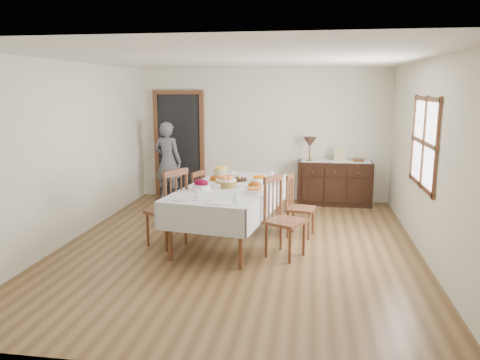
# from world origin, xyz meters

# --- Properties ---
(ground) EXTENTS (6.00, 6.00, 0.00)m
(ground) POSITION_xyz_m (0.00, 0.00, 0.00)
(ground) COLOR brown
(room_shell) EXTENTS (5.02, 6.02, 2.65)m
(room_shell) POSITION_xyz_m (-0.15, 0.42, 1.64)
(room_shell) COLOR white
(room_shell) RESTS_ON ground
(dining_table) EXTENTS (1.56, 2.54, 0.82)m
(dining_table) POSITION_xyz_m (-0.17, 0.26, 0.73)
(dining_table) COLOR silver
(dining_table) RESTS_ON ground
(chair_left_near) EXTENTS (0.64, 0.64, 1.13)m
(chair_left_near) POSITION_xyz_m (-0.98, -0.13, 0.57)
(chair_left_near) COLOR brown
(chair_left_near) RESTS_ON ground
(chair_left_far) EXTENTS (0.49, 0.49, 0.93)m
(chair_left_far) POSITION_xyz_m (-0.90, 0.85, 0.47)
(chair_left_far) COLOR brown
(chair_left_far) RESTS_ON ground
(chair_right_near) EXTENTS (0.61, 0.61, 1.08)m
(chair_right_near) POSITION_xyz_m (0.62, -0.26, 0.55)
(chair_right_near) COLOR brown
(chair_right_near) RESTS_ON ground
(chair_right_far) EXTENTS (0.47, 0.47, 0.95)m
(chair_right_far) POSITION_xyz_m (0.80, 0.66, 0.48)
(chair_right_far) COLOR brown
(chair_right_far) RESTS_ON ground
(sideboard) EXTENTS (1.40, 0.51, 0.84)m
(sideboard) POSITION_xyz_m (1.44, 2.72, 0.42)
(sideboard) COLOR black
(sideboard) RESTS_ON ground
(person) EXTENTS (0.59, 0.44, 1.69)m
(person) POSITION_xyz_m (-1.82, 2.53, 0.84)
(person) COLOR slate
(person) RESTS_ON ground
(bread_basket) EXTENTS (0.31, 0.31, 0.17)m
(bread_basket) POSITION_xyz_m (-0.22, 0.21, 0.89)
(bread_basket) COLOR olive
(bread_basket) RESTS_ON dining_table
(egg_basket) EXTENTS (0.27, 0.27, 0.10)m
(egg_basket) POSITION_xyz_m (-0.13, 0.69, 0.85)
(egg_basket) COLOR black
(egg_basket) RESTS_ON dining_table
(ham_platter_a) EXTENTS (0.26, 0.26, 0.11)m
(ham_platter_a) POSITION_xyz_m (-0.45, 0.59, 0.85)
(ham_platter_a) COLOR white
(ham_platter_a) RESTS_ON dining_table
(ham_platter_b) EXTENTS (0.28, 0.28, 0.11)m
(ham_platter_b) POSITION_xyz_m (0.19, 0.22, 0.85)
(ham_platter_b) COLOR white
(ham_platter_b) RESTS_ON dining_table
(beet_bowl) EXTENTS (0.25, 0.25, 0.16)m
(beet_bowl) POSITION_xyz_m (-0.52, -0.06, 0.89)
(beet_bowl) COLOR white
(beet_bowl) RESTS_ON dining_table
(carrot_bowl) EXTENTS (0.23, 0.23, 0.08)m
(carrot_bowl) POSITION_xyz_m (0.20, 0.69, 0.86)
(carrot_bowl) COLOR white
(carrot_bowl) RESTS_ON dining_table
(pineapple_bowl) EXTENTS (0.23, 0.23, 0.15)m
(pineapple_bowl) POSITION_xyz_m (-0.47, 1.06, 0.89)
(pineapple_bowl) COLOR tan
(pineapple_bowl) RESTS_ON dining_table
(casserole_dish) EXTENTS (0.27, 0.27, 0.08)m
(casserole_dish) POSITION_xyz_m (0.23, -0.13, 0.85)
(casserole_dish) COLOR white
(casserole_dish) RESTS_ON dining_table
(butter_dish) EXTENTS (0.15, 0.11, 0.07)m
(butter_dish) POSITION_xyz_m (-0.30, 0.10, 0.85)
(butter_dish) COLOR white
(butter_dish) RESTS_ON dining_table
(setting_left) EXTENTS (0.44, 0.31, 0.10)m
(setting_left) POSITION_xyz_m (-0.58, -0.60, 0.84)
(setting_left) COLOR white
(setting_left) RESTS_ON dining_table
(setting_right) EXTENTS (0.44, 0.31, 0.10)m
(setting_right) POSITION_xyz_m (-0.05, -0.70, 0.84)
(setting_right) COLOR white
(setting_right) RESTS_ON dining_table
(glass_far_a) EXTENTS (0.07, 0.07, 0.09)m
(glass_far_a) POSITION_xyz_m (-0.26, 1.02, 0.86)
(glass_far_a) COLOR white
(glass_far_a) RESTS_ON dining_table
(glass_far_b) EXTENTS (0.07, 0.07, 0.11)m
(glass_far_b) POSITION_xyz_m (0.37, 0.98, 0.87)
(glass_far_b) COLOR white
(glass_far_b) RESTS_ON dining_table
(runner) EXTENTS (1.30, 0.35, 0.01)m
(runner) POSITION_xyz_m (1.45, 2.73, 0.85)
(runner) COLOR white
(runner) RESTS_ON sideboard
(table_lamp) EXTENTS (0.26, 0.26, 0.46)m
(table_lamp) POSITION_xyz_m (0.94, 2.69, 1.20)
(table_lamp) COLOR brown
(table_lamp) RESTS_ON sideboard
(picture_frame) EXTENTS (0.22, 0.08, 0.28)m
(picture_frame) POSITION_xyz_m (1.51, 2.66, 0.98)
(picture_frame) COLOR #C2B987
(picture_frame) RESTS_ON sideboard
(deco_bowl) EXTENTS (0.20, 0.20, 0.06)m
(deco_bowl) POSITION_xyz_m (1.87, 2.74, 0.87)
(deco_bowl) COLOR brown
(deco_bowl) RESTS_ON sideboard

